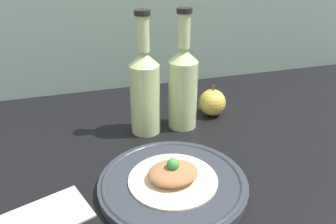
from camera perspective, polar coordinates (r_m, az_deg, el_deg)
The scene contains 7 objects.
ground_plane at distance 73.03cm, azimuth 4.71°, elevation -11.43°, with size 180.00×110.00×4.00cm, color black.
plate at distance 66.59cm, azimuth 0.86°, elevation -12.22°, with size 29.66×29.66×2.10cm.
plated_food at distance 65.40cm, azimuth 0.87°, elevation -10.89°, with size 17.73×17.73×5.06cm.
cider_bottle_left at distance 81.46cm, azimuth -4.06°, elevation 4.00°, with size 7.50×7.50×30.79cm.
cider_bottle_right at distance 84.03cm, azimuth 2.60°, elevation 4.75°, with size 7.50×7.50×30.79cm.
apple at distance 93.94cm, azimuth 7.72°, elevation 1.66°, with size 7.62×7.62×9.08cm.
napkin at distance 64.43cm, azimuth -20.96°, elevation -16.76°, with size 18.20×14.82×0.80cm.
Camera 1 is at (-22.33, -53.39, 42.54)cm, focal length 35.00 mm.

